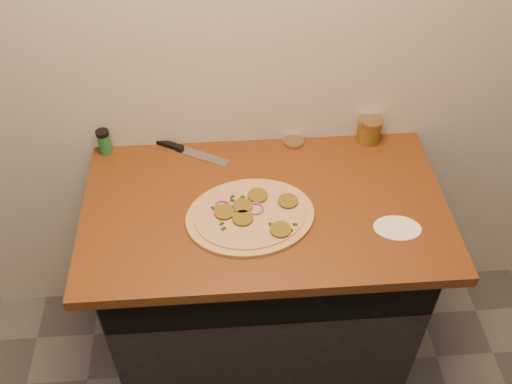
{
  "coord_description": "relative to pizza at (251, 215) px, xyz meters",
  "views": [
    {
      "loc": [
        -0.12,
        0.12,
        2.25
      ],
      "look_at": [
        -0.03,
        1.43,
        0.95
      ],
      "focal_mm": 40.0,
      "sensor_mm": 36.0,
      "label": 1
    }
  ],
  "objects": [
    {
      "name": "chefs_knife",
      "position": [
        -0.22,
        0.34,
        -0.0
      ],
      "size": [
        0.27,
        0.17,
        0.02
      ],
      "color": "#B7BAC1",
      "rests_on": "countertop"
    },
    {
      "name": "spice_shaker",
      "position": [
        -0.5,
        0.36,
        0.04
      ],
      "size": [
        0.05,
        0.05,
        0.1
      ],
      "color": "#20672C",
      "rests_on": "countertop"
    },
    {
      "name": "pizza",
      "position": [
        0.0,
        0.0,
        0.0
      ],
      "size": [
        0.47,
        0.47,
        0.03
      ],
      "color": "tan",
      "rests_on": "countertop"
    },
    {
      "name": "mason_jar_lid",
      "position": [
        0.18,
        0.36,
        -0.0
      ],
      "size": [
        0.08,
        0.08,
        0.02
      ],
      "primitive_type": "cylinder",
      "rotation": [
        0.0,
        0.0,
        0.09
      ],
      "color": "tan",
      "rests_on": "countertop"
    },
    {
      "name": "salsa_jar",
      "position": [
        0.46,
        0.36,
        0.04
      ],
      "size": [
        0.09,
        0.09,
        0.1
      ],
      "color": "#9D230F",
      "rests_on": "countertop"
    },
    {
      "name": "flour_spill",
      "position": [
        0.46,
        -0.08,
        -0.01
      ],
      "size": [
        0.17,
        0.17,
        0.0
      ],
      "primitive_type": "cylinder",
      "rotation": [
        0.0,
        0.0,
        -0.12
      ],
      "color": "silver",
      "rests_on": "countertop"
    },
    {
      "name": "countertop",
      "position": [
        0.05,
        0.06,
        -0.03
      ],
      "size": [
        1.2,
        0.7,
        0.04
      ],
      "primitive_type": "cube",
      "color": "brown",
      "rests_on": "cabinet"
    },
    {
      "name": "cabinet",
      "position": [
        0.05,
        0.09,
        -0.48
      ],
      "size": [
        1.1,
        0.6,
        0.86
      ],
      "primitive_type": "cube",
      "color": "black",
      "rests_on": "ground"
    }
  ]
}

